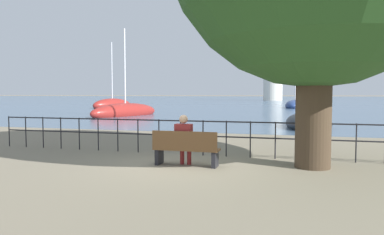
{
  "coord_description": "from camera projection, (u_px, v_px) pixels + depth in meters",
  "views": [
    {
      "loc": [
        2.78,
        -9.03,
        1.83
      ],
      "look_at": [
        0.0,
        0.5,
        1.2
      ],
      "focal_mm": 35.0,
      "sensor_mm": 36.0,
      "label": 1
    }
  ],
  "objects": [
    {
      "name": "sailboat_1",
      "position": [
        295.0,
        105.0,
        49.04
      ],
      "size": [
        2.92,
        5.64,
        8.39
      ],
      "rotation": [
        0.0,
        0.0,
        -0.1
      ],
      "color": "navy",
      "rests_on": "ground_plane"
    },
    {
      "name": "sailboat_2",
      "position": [
        112.0,
        105.0,
        48.74
      ],
      "size": [
        3.84,
        6.6,
        9.04
      ],
      "rotation": [
        0.0,
        0.0,
        -0.32
      ],
      "color": "maroon",
      "rests_on": "ground_plane"
    },
    {
      "name": "sailboat_4",
      "position": [
        125.0,
        112.0,
        31.27
      ],
      "size": [
        3.79,
        7.81,
        7.69
      ],
      "rotation": [
        0.0,
        0.0,
        -0.28
      ],
      "color": "maroon",
      "rests_on": "ground_plane"
    },
    {
      "name": "harbor_lighthouse",
      "position": [
        273.0,
        70.0,
        104.51
      ],
      "size": [
        5.28,
        5.28,
        18.5
      ],
      "color": "silver",
      "rests_on": "ground_plane"
    },
    {
      "name": "harbor_water",
      "position": [
        294.0,
        98.0,
        160.88
      ],
      "size": [
        600.0,
        300.0,
        0.01
      ],
      "color": "#47607A",
      "rests_on": "ground_plane"
    },
    {
      "name": "sailboat_5",
      "position": [
        308.0,
        122.0,
        20.5
      ],
      "size": [
        2.74,
        5.84,
        11.93
      ],
      "rotation": [
        0.0,
        0.0,
        0.06
      ],
      "color": "black",
      "rests_on": "ground_plane"
    },
    {
      "name": "park_bench",
      "position": [
        186.0,
        149.0,
        9.46
      ],
      "size": [
        1.69,
        0.45,
        0.9
      ],
      "color": "brown",
      "rests_on": "ground_plane"
    },
    {
      "name": "promenade_railing",
      "position": [
        203.0,
        132.0,
        11.1
      ],
      "size": [
        14.06,
        0.04,
        1.05
      ],
      "color": "black",
      "rests_on": "ground_plane"
    },
    {
      "name": "seated_person_left",
      "position": [
        184.0,
        138.0,
        9.53
      ],
      "size": [
        0.43,
        0.35,
        1.3
      ],
      "color": "maroon",
      "rests_on": "ground_plane"
    },
    {
      "name": "ground_plane",
      "position": [
        187.0,
        166.0,
        9.54
      ],
      "size": [
        1000.0,
        1000.0,
        0.0
      ],
      "primitive_type": "plane",
      "color": "#7A705B"
    }
  ]
}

